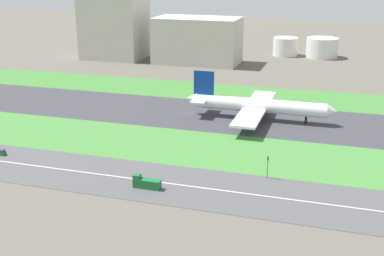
% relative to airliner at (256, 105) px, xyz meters
% --- Properties ---
extents(ground_plane, '(800.00, 800.00, 0.00)m').
position_rel_airliner_xyz_m(ground_plane, '(-30.34, -0.00, -6.23)').
color(ground_plane, '#5B564C').
extents(runway, '(280.00, 46.00, 0.10)m').
position_rel_airliner_xyz_m(runway, '(-30.34, -0.00, -6.18)').
color(runway, '#38383D').
rests_on(runway, ground_plane).
extents(grass_median_north, '(280.00, 36.00, 0.10)m').
position_rel_airliner_xyz_m(grass_median_north, '(-30.34, 41.00, -6.18)').
color(grass_median_north, '#3D7A33').
rests_on(grass_median_north, ground_plane).
extents(grass_median_south, '(280.00, 36.00, 0.10)m').
position_rel_airliner_xyz_m(grass_median_south, '(-30.34, -41.00, -6.18)').
color(grass_median_south, '#427F38').
rests_on(grass_median_south, ground_plane).
extents(highway, '(280.00, 28.00, 0.10)m').
position_rel_airliner_xyz_m(highway, '(-30.34, -73.00, -6.18)').
color(highway, '#4C4C4F').
rests_on(highway, ground_plane).
extents(highway_centerline, '(266.00, 0.50, 0.01)m').
position_rel_airliner_xyz_m(highway_centerline, '(-30.34, -73.00, -6.13)').
color(highway_centerline, silver).
rests_on(highway_centerline, highway).
extents(airliner, '(65.00, 56.00, 19.70)m').
position_rel_airliner_xyz_m(airliner, '(0.00, 0.00, 0.00)').
color(airliner, white).
rests_on(airliner, runway).
extents(car_0, '(4.40, 1.80, 2.00)m').
position_rel_airliner_xyz_m(car_0, '(-78.67, -68.00, -5.31)').
color(car_0, '#19662D').
rests_on(car_0, highway).
extents(truck_0, '(8.40, 2.50, 4.00)m').
position_rel_airliner_xyz_m(truck_0, '(-19.17, -78.00, -4.56)').
color(truck_0, '#19662D').
rests_on(truck_0, highway).
extents(traffic_light, '(0.36, 0.50, 7.20)m').
position_rel_airliner_xyz_m(traffic_light, '(14.48, -60.01, -1.94)').
color(traffic_light, '#4C4C51').
rests_on(traffic_light, highway).
extents(terminal_building, '(41.41, 30.78, 47.60)m').
position_rel_airliner_xyz_m(terminal_building, '(-120.34, 114.00, 17.57)').
color(terminal_building, beige).
rests_on(terminal_building, ground_plane).
extents(hangar_building, '(55.56, 31.04, 29.99)m').
position_rel_airliner_xyz_m(hangar_building, '(-60.00, 114.00, 8.76)').
color(hangar_building, beige).
rests_on(hangar_building, ground_plane).
extents(fuel_tank_west, '(17.67, 17.67, 12.95)m').
position_rel_airliner_xyz_m(fuel_tank_west, '(-7.06, 159.00, 0.24)').
color(fuel_tank_west, silver).
rests_on(fuel_tank_west, ground_plane).
extents(fuel_tank_centre, '(21.91, 21.91, 13.82)m').
position_rel_airliner_xyz_m(fuel_tank_centre, '(18.53, 159.00, 0.68)').
color(fuel_tank_centre, silver).
rests_on(fuel_tank_centre, ground_plane).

